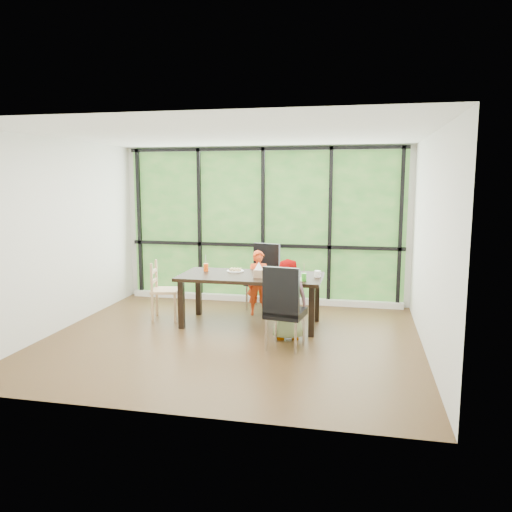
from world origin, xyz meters
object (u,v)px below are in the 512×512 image
at_px(dining_table, 251,300).
at_px(chair_window_leather, 262,277).
at_px(tissue_box, 259,273).
at_px(child_older, 286,299).
at_px(chair_end_beech, 165,290).
at_px(white_mug, 318,274).
at_px(chair_interior_leather, 286,307).
at_px(plate_far, 235,271).
at_px(orange_cup, 206,267).
at_px(green_cup, 304,277).
at_px(child_toddler, 259,283).
at_px(plate_near, 286,279).

bearing_deg(dining_table, chair_window_leather, 90.94).
xyz_separation_m(chair_window_leather, tissue_box, (0.17, -1.07, 0.27)).
bearing_deg(tissue_box, dining_table, 134.73).
bearing_deg(child_older, dining_table, -57.98).
xyz_separation_m(chair_end_beech, white_mug, (2.32, 0.01, 0.35)).
xyz_separation_m(chair_interior_leather, plate_far, (-0.95, 1.16, 0.22)).
height_order(orange_cup, tissue_box, orange_cup).
xyz_separation_m(orange_cup, green_cup, (1.55, -0.44, -0.00)).
height_order(chair_interior_leather, orange_cup, chair_interior_leather).
bearing_deg(tissue_box, chair_end_beech, 172.96).
relative_size(child_toddler, child_older, 0.95).
bearing_deg(plate_near, plate_far, 152.20).
bearing_deg(chair_end_beech, orange_cup, -89.71).
height_order(plate_far, white_mug, white_mug).
bearing_deg(plate_far, chair_window_leather, 68.32).
distance_m(chair_interior_leather, orange_cup, 1.80).
distance_m(chair_window_leather, plate_near, 1.29).
distance_m(chair_interior_leather, green_cup, 0.73).
relative_size(chair_window_leather, chair_interior_leather, 1.00).
xyz_separation_m(plate_far, plate_near, (0.85, -0.45, 0.00)).
bearing_deg(chair_end_beech, child_toddler, -79.79).
distance_m(chair_window_leather, child_toddler, 0.34).
xyz_separation_m(chair_window_leather, white_mug, (0.99, -0.88, 0.26)).
distance_m(white_mug, tissue_box, 0.84).
height_order(child_toddler, green_cup, child_toddler).
bearing_deg(orange_cup, white_mug, -4.30).
distance_m(plate_far, orange_cup, 0.45).
relative_size(chair_end_beech, child_toddler, 0.87).
height_order(dining_table, chair_interior_leather, chair_interior_leather).
height_order(dining_table, chair_window_leather, chair_window_leather).
relative_size(chair_window_leather, orange_cup, 9.21).
xyz_separation_m(dining_table, plate_far, (-0.29, 0.23, 0.38)).
height_order(chair_end_beech, child_older, child_older).
bearing_deg(plate_far, chair_interior_leather, -50.71).
relative_size(chair_window_leather, tissue_box, 8.14).
bearing_deg(child_toddler, plate_far, -139.31).
bearing_deg(chair_window_leather, green_cup, -42.68).
xyz_separation_m(chair_end_beech, plate_near, (1.91, -0.25, 0.31)).
distance_m(green_cup, tissue_box, 0.67).
xyz_separation_m(chair_window_leather, chair_interior_leather, (0.67, -1.86, 0.00)).
bearing_deg(white_mug, child_toddler, 150.58).
height_order(chair_window_leather, tissue_box, chair_window_leather).
bearing_deg(chair_window_leather, child_older, -54.18).
bearing_deg(white_mug, child_older, -121.44).
xyz_separation_m(child_older, tissue_box, (-0.46, 0.40, 0.26)).
bearing_deg(chair_end_beech, green_cup, -110.22).
bearing_deg(child_toddler, white_mug, -39.78).
xyz_separation_m(chair_end_beech, child_older, (1.96, -0.58, 0.10)).
xyz_separation_m(chair_interior_leather, chair_end_beech, (-2.01, 0.97, -0.09)).
xyz_separation_m(dining_table, orange_cup, (-0.74, 0.17, 0.43)).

